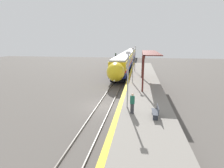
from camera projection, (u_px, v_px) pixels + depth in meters
The scene contains 12 objects.
ground_plane at pixel (105, 106), 18.37m from camera, with size 120.00×120.00×0.00m, color #56514C.
rail_left at pixel (98, 105), 18.46m from camera, with size 0.08×90.00×0.15m, color slate.
rail_right at pixel (111, 106), 18.24m from camera, with size 0.08×90.00×0.15m, color slate.
train at pixel (128, 57), 52.73m from camera, with size 2.81×59.30×3.88m.
platform_right at pixel (144, 104), 17.63m from camera, with size 4.74×64.00×1.03m.
platform_bench at pixel (156, 112), 13.19m from camera, with size 0.44×1.44×0.89m.
person_waiting at pixel (132, 103), 13.85m from camera, with size 0.36×0.22×1.67m.
railway_signal at pixel (116, 59), 43.16m from camera, with size 0.28×0.28×3.95m.
lamppost_near at pixel (128, 76), 14.74m from camera, with size 0.36×0.20×4.84m.
lamppost_mid at pixel (133, 63), 24.13m from camera, with size 0.36×0.20×4.84m.
lamppost_far at pixel (135, 57), 33.53m from camera, with size 0.36×0.20×4.84m.
station_canopy at pixel (148, 54), 23.13m from camera, with size 2.02×11.16×4.30m.
Camera 1 is at (3.52, -16.97, 6.59)m, focal length 28.00 mm.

